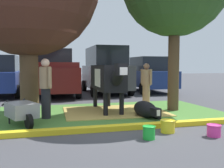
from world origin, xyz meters
name	(u,v)px	position (x,y,z in m)	size (l,w,h in m)	color
ground_plane	(121,125)	(0.00, 0.00, 0.00)	(80.00, 80.00, 0.00)	#424247
grass_island	(105,113)	(-0.01, 1.68, 0.01)	(7.45, 4.13, 0.02)	#477A33
curb_yellow	(127,127)	(-0.01, -0.53, 0.06)	(8.65, 0.24, 0.12)	yellow
hay_bedding	(114,111)	(0.30, 1.75, 0.03)	(3.20, 2.40, 0.04)	tan
cow_holstein	(108,78)	(0.11, 1.84, 1.11)	(0.74, 3.14, 1.57)	black
calf_lying	(146,110)	(0.94, 0.66, 0.24)	(0.59, 1.32, 0.48)	black
person_handler	(146,84)	(1.63, 2.29, 0.86)	(0.34, 0.50, 1.60)	#9E7F5B
person_visitor_near	(46,87)	(-1.85, 1.22, 0.92)	(0.34, 0.48, 1.71)	black
wheelbarrow	(22,110)	(-2.45, 0.53, 0.39)	(1.03, 1.58, 0.63)	gray
bucket_green	(149,132)	(0.15, -1.42, 0.14)	(0.27, 0.27, 0.28)	green
bucket_yellow	(168,126)	(0.78, -1.03, 0.15)	(0.34, 0.34, 0.29)	yellow
bucket_pink	(214,130)	(1.58, -1.59, 0.13)	(0.31, 0.31, 0.26)	#EA3893
sedan_blue	(1,76)	(-3.96, 7.74, 0.98)	(2.02, 4.40, 2.02)	navy
pickup_truck_maroon	(54,73)	(-1.33, 7.52, 1.11)	(2.22, 5.40, 2.42)	maroon
suv_dark_grey	(105,70)	(1.41, 7.55, 1.27)	(2.12, 4.60, 2.52)	#3D3D42
sedan_silver	(148,75)	(4.06, 7.84, 0.98)	(2.02, 4.40, 2.02)	navy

